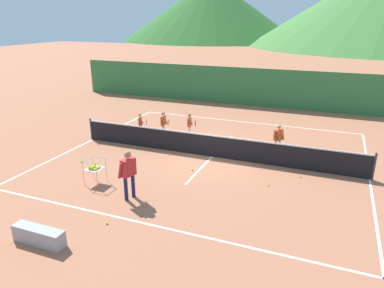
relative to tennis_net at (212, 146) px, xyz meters
name	(u,v)px	position (x,y,z in m)	size (l,w,h in m)	color
ground_plane	(212,157)	(0.00, 0.00, -0.50)	(120.00, 120.00, 0.00)	#A86647
line_baseline_near	(148,224)	(0.00, -5.72, -0.50)	(12.23, 0.08, 0.01)	white
line_baseline_far	(245,122)	(0.00, 5.78, -0.50)	(12.23, 0.08, 0.01)	white
line_sideline_west	(93,139)	(-6.12, 0.00, -0.50)	(0.08, 11.50, 0.01)	white
line_sideline_east	(370,179)	(6.12, 0.00, -0.50)	(0.08, 11.50, 0.01)	white
line_service_center	(212,157)	(0.00, 0.00, -0.50)	(0.08, 5.88, 0.01)	white
tennis_net	(212,146)	(0.00, 0.00, 0.00)	(12.45, 0.08, 1.05)	#333338
instructor	(128,171)	(-1.29, -4.55, 0.49)	(0.44, 0.82, 1.65)	#191E4C
student_0	(141,122)	(-4.16, 1.26, 0.23)	(0.61, 0.50, 1.22)	black
student_1	(164,122)	(-3.07, 1.60, 0.28)	(0.50, 0.58, 1.30)	silver
student_2	(190,123)	(-1.85, 1.99, 0.25)	(0.53, 0.53, 1.24)	silver
student_3	(278,137)	(2.52, 1.31, 0.31)	(0.45, 0.72, 1.34)	silver
ball_cart	(94,168)	(-3.06, -4.00, 0.09)	(0.58, 0.58, 0.90)	#B7B7BC
tennis_ball_0	(169,155)	(-1.75, -0.57, -0.47)	(0.07, 0.07, 0.07)	yellow
tennis_ball_1	(124,171)	(-2.64, -2.76, -0.47)	(0.07, 0.07, 0.07)	yellow
tennis_ball_2	(107,223)	(-1.08, -6.16, -0.47)	(0.07, 0.07, 0.07)	yellow
tennis_ball_3	(300,177)	(3.73, -0.78, -0.47)	(0.07, 0.07, 0.07)	yellow
tennis_ball_4	(81,162)	(-4.76, -2.62, -0.47)	(0.07, 0.07, 0.07)	yellow
tennis_ball_5	(123,163)	(-3.11, -2.06, -0.47)	(0.07, 0.07, 0.07)	yellow
tennis_ball_6	(192,169)	(-0.25, -1.67, -0.47)	(0.07, 0.07, 0.07)	yellow
tennis_ball_7	(268,185)	(2.75, -1.92, -0.47)	(0.07, 0.07, 0.07)	yellow
windscreen_fence	(261,88)	(0.00, 9.90, 0.75)	(26.91, 0.08, 2.50)	#33753D
courtside_bench	(39,236)	(-2.18, -7.60, -0.27)	(1.50, 0.36, 0.46)	#99999E
hill_1	(211,9)	(-27.49, 78.82, 7.08)	(44.71, 44.71, 15.16)	#2D6628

